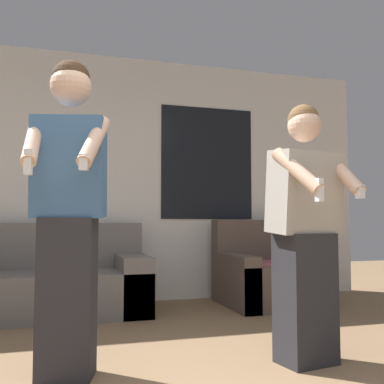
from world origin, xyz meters
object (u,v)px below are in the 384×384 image
at_px(couch, 46,284).
at_px(armchair, 265,276).
at_px(person_right, 305,232).
at_px(person_left, 69,209).

relative_size(couch, armchair, 2.03).
bearing_deg(armchair, person_right, -108.63).
xyz_separation_m(person_left, person_right, (1.42, -0.16, -0.13)).
bearing_deg(armchair, couch, 177.02).
height_order(armchair, person_right, person_right).
xyz_separation_m(couch, person_right, (1.57, -1.99, 0.52)).
bearing_deg(person_left, armchair, 39.95).
bearing_deg(person_right, couch, 128.27).
height_order(person_left, person_right, person_left).
relative_size(armchair, person_left, 0.51).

